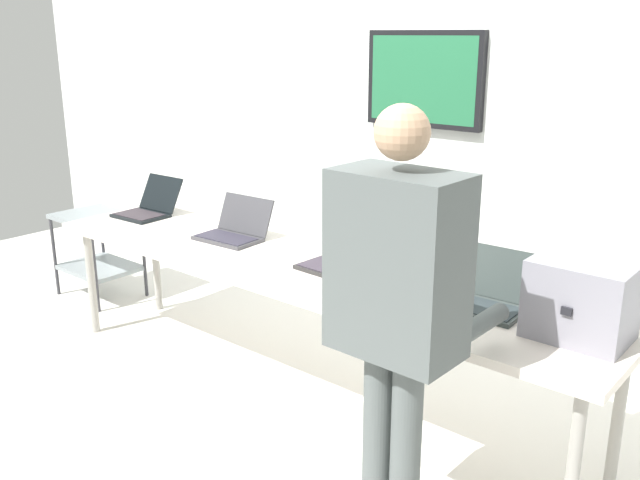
% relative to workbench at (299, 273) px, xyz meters
% --- Properties ---
extents(ground, '(8.00, 8.00, 0.04)m').
position_rel_workbench_xyz_m(ground, '(0.00, 0.00, -0.70)').
color(ground, silver).
extents(back_wall, '(8.00, 0.11, 2.80)m').
position_rel_workbench_xyz_m(back_wall, '(0.00, 1.13, 0.72)').
color(back_wall, silver).
rests_on(back_wall, ground).
extents(workbench, '(3.26, 0.70, 0.73)m').
position_rel_workbench_xyz_m(workbench, '(0.00, 0.00, 0.00)').
color(workbench, silver).
rests_on(workbench, ground).
extents(equipment_box, '(0.37, 0.29, 0.31)m').
position_rel_workbench_xyz_m(equipment_box, '(1.40, 0.04, 0.20)').
color(equipment_box, gray).
rests_on(equipment_box, workbench).
extents(laptop_station_0, '(0.33, 0.37, 0.23)m').
position_rel_workbench_xyz_m(laptop_station_0, '(-1.39, 0.11, 0.10)').
color(laptop_station_0, black).
rests_on(laptop_station_0, workbench).
extents(laptop_station_1, '(0.38, 0.33, 0.22)m').
position_rel_workbench_xyz_m(laptop_station_1, '(-0.58, 0.11, 0.10)').
color(laptop_station_1, '#3C3C40').
rests_on(laptop_station_1, workbench).
extents(laptop_station_2, '(0.33, 0.39, 0.26)m').
position_rel_workbench_xyz_m(laptop_station_2, '(0.19, 0.12, 0.11)').
color(laptop_station_2, '#282727').
rests_on(laptop_station_2, workbench).
extents(laptop_station_3, '(0.37, 0.31, 0.24)m').
position_rel_workbench_xyz_m(laptop_station_3, '(0.98, 0.10, 0.10)').
color(laptop_station_3, '#343C3A').
rests_on(laptop_station_3, workbench).
extents(person, '(0.45, 0.59, 1.64)m').
position_rel_workbench_xyz_m(person, '(1.01, -0.62, 0.31)').
color(person, '#545C5B').
rests_on(person, ground).
extents(paper_sheet, '(0.25, 0.32, 0.00)m').
position_rel_workbench_xyz_m(paper_sheet, '(0.71, -0.17, 0.05)').
color(paper_sheet, white).
rests_on(paper_sheet, workbench).
extents(storage_cart, '(0.56, 0.44, 0.61)m').
position_rel_workbench_xyz_m(storage_cart, '(-2.07, 0.15, -0.28)').
color(storage_cart, gray).
rests_on(storage_cart, ground).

